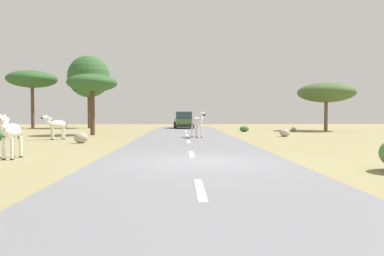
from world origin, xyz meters
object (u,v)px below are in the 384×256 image
Objects in this scene: car_0 at (184,121)px; tree_3 at (326,93)px; tree_5 at (32,79)px; rock_3 at (81,138)px; rock_1 at (293,129)px; bush_2 at (244,129)px; zebra_1 at (56,125)px; tree_1 at (92,83)px; zebra_2 at (11,132)px; rock_2 at (285,133)px; tree_0 at (89,77)px; zebra_0 at (198,122)px.

car_0 is 14.34m from tree_3.
tree_5 is 8.85× the size of rock_3.
tree_5 reaches higher than rock_1.
bush_2 is 16.13m from rock_3.
zebra_1 is 2.08× the size of rock_3.
car_0 is 17.25m from tree_5.
tree_1 reaches higher than rock_1.
zebra_2 reaches higher than rock_3.
rock_1 is at bearing -131.35° from zebra_2.
car_0 is at bearing 143.70° from rock_1.
bush_2 is 1.20× the size of rock_2.
bush_2 is (11.04, 18.74, -0.66)m from zebra_2.
rock_1 is at bearing 16.92° from tree_1.
rock_2 is (-6.15, -8.20, -3.22)m from tree_3.
zebra_2 is 0.26× the size of tree_5.
car_0 is 11.84m from rock_1.
tree_5 is at bearing 117.98° from rock_3.
tree_0 is 6.27m from tree_5.
bush_2 is at bearing 48.86° from rock_3.
tree_5 is (-8.99, 18.38, 4.45)m from zebra_1.
rock_2 is at bearing -8.57° from tree_1.
rock_2 is (23.30, -15.78, -5.08)m from tree_5.
tree_1 reaches higher than zebra_2.
zebra_1 reaches higher than rock_1.
car_0 is 8.76m from bush_2.
tree_3 is at bearing -17.27° from tree_0.
zebra_2 is 17.27m from rock_2.
zebra_1 is at bearing -81.34° from zebra_2.
zebra_1 is 0.23× the size of tree_5.
car_0 is at bearing -111.06° from zebra_0.
zebra_2 is at bearing 74.56° from car_0.
bush_2 is at bearing -28.69° from tree_0.
car_0 is (5.82, 25.75, -0.06)m from zebra_2.
tree_3 reaches higher than zebra_1.
tree_5 is at bearing -69.20° from zebra_0.
tree_0 is at bearing -10.95° from car_0.
tree_0 reaches higher than bush_2.
tree_1 reaches higher than zebra_1.
bush_2 is 1.15× the size of rock_3.
rock_2 is at bearing -42.12° from tree_0.
tree_3 is (12.10, 9.91, 2.46)m from zebra_0.
rock_3 is (-6.18, -3.53, -0.75)m from zebra_0.
rock_3 reaches higher than bush_2.
car_0 reaches higher than rock_3.
tree_3 is 10.74m from rock_2.
rock_2 is (12.56, 11.83, -0.66)m from zebra_2.
tree_3 is 8.41m from bush_2.
tree_5 is (-9.96, 13.77, 1.62)m from tree_1.
rock_1 is 19.24m from rock_3.
rock_2 is (6.74, -13.92, -0.60)m from car_0.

